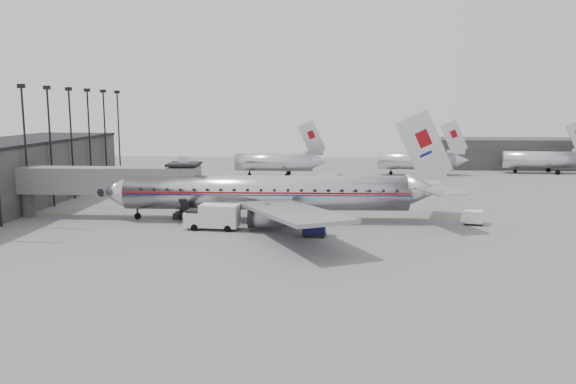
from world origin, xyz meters
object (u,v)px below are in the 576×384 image
baggage_cart_white (474,217)px  ramp_worker (199,212)px  baggage_cart_navy (314,226)px  airliner (273,193)px  service_van (213,216)px

baggage_cart_white → ramp_worker: (-30.40, 1.00, 0.00)m
baggage_cart_navy → ramp_worker: (-13.22, 7.37, -0.15)m
baggage_cart_navy → baggage_cart_white: size_ratio=1.06×
airliner → service_van: 7.92m
airliner → baggage_cart_white: size_ratio=17.27×
service_van → baggage_cart_white: size_ratio=2.54×
baggage_cart_navy → ramp_worker: size_ratio=1.48×
baggage_cart_navy → ramp_worker: bearing=154.7°
service_van → baggage_cart_navy: (10.58, -2.37, -0.42)m
airliner → service_van: size_ratio=6.80×
service_van → ramp_worker: service_van is taller
baggage_cart_white → ramp_worker: size_ratio=1.39×
baggage_cart_navy → airliner: bearing=126.4°
airliner → ramp_worker: size_ratio=23.98×
ramp_worker → service_van: bearing=-101.4°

